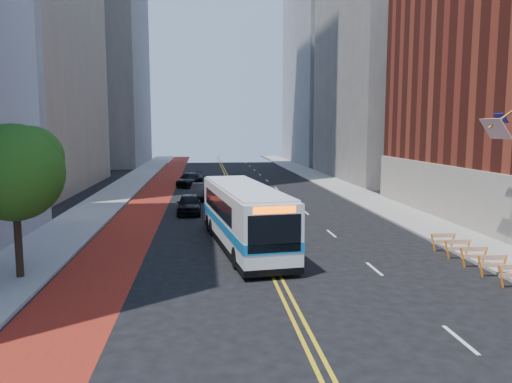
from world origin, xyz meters
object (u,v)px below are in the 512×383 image
at_px(car_a, 189,204).
at_px(car_b, 200,191).
at_px(transit_bus, 244,215).
at_px(street_tree, 16,169).
at_px(car_c, 190,180).

bearing_deg(car_a, car_b, 83.97).
bearing_deg(transit_bus, car_a, 98.90).
distance_m(street_tree, car_b, 25.63).
xyz_separation_m(transit_bus, car_a, (-3.35, 11.41, -1.04)).
height_order(street_tree, car_b, street_tree).
relative_size(street_tree, car_a, 1.48).
xyz_separation_m(street_tree, transit_bus, (10.23, 4.99, -3.10)).
bearing_deg(street_tree, car_a, 67.24).
bearing_deg(transit_bus, street_tree, -161.45).
distance_m(transit_bus, car_a, 11.93).
bearing_deg(car_b, car_a, -87.74).
relative_size(car_a, car_c, 0.87).
distance_m(transit_bus, car_c, 30.15).
bearing_deg(car_a, street_tree, -112.50).
xyz_separation_m(transit_bus, car_b, (-2.50, 19.09, -1.06)).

